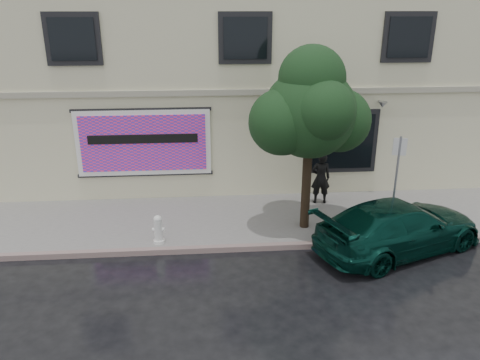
{
  "coord_description": "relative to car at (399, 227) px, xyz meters",
  "views": [
    {
      "loc": [
        -1.31,
        -9.44,
        6.09
      ],
      "look_at": [
        -0.37,
        2.2,
        1.74
      ],
      "focal_mm": 35.0,
      "sensor_mm": 36.0,
      "label": 1
    }
  ],
  "objects": [
    {
      "name": "ground",
      "position": [
        -3.73,
        -1.2,
        -0.68
      ],
      "size": [
        90.0,
        90.0,
        0.0
      ],
      "primitive_type": "plane",
      "color": "black",
      "rests_on": "ground"
    },
    {
      "name": "sidewalk",
      "position": [
        -3.73,
        2.05,
        -0.61
      ],
      "size": [
        20.0,
        3.5,
        0.15
      ],
      "primitive_type": "cube",
      "color": "gray",
      "rests_on": "ground"
    },
    {
      "name": "curb",
      "position": [
        -3.73,
        0.3,
        -0.61
      ],
      "size": [
        20.0,
        0.18,
        0.16
      ],
      "primitive_type": "cube",
      "color": "gray",
      "rests_on": "ground"
    },
    {
      "name": "building",
      "position": [
        -3.72,
        7.8,
        2.82
      ],
      "size": [
        20.0,
        8.12,
        7.0
      ],
      "color": "beige",
      "rests_on": "ground"
    },
    {
      "name": "billboard",
      "position": [
        -6.93,
        3.72,
        1.37
      ],
      "size": [
        4.3,
        0.16,
        2.2
      ],
      "color": "white",
      "rests_on": "ground"
    },
    {
      "name": "car",
      "position": [
        0.0,
        0.0,
        0.0
      ],
      "size": [
        5.13,
        3.65,
        1.37
      ],
      "primitive_type": "imported",
      "rotation": [
        0.0,
        0.0,
        1.95
      ],
      "color": "#072D25",
      "rests_on": "ground"
    },
    {
      "name": "pedestrian",
      "position": [
        -1.38,
        2.98,
        0.3
      ],
      "size": [
        0.63,
        0.43,
        1.67
      ],
      "primitive_type": "imported",
      "rotation": [
        0.0,
        0.0,
        3.1
      ],
      "color": "black",
      "rests_on": "sidewalk"
    },
    {
      "name": "umbrella",
      "position": [
        -1.38,
        2.98,
        1.5
      ],
      "size": [
        1.03,
        1.03,
        0.72
      ],
      "primitive_type": "imported",
      "rotation": [
        0.0,
        0.0,
        0.06
      ],
      "color": "black",
      "rests_on": "pedestrian"
    },
    {
      "name": "street_tree",
      "position": [
        -2.23,
        1.3,
        2.76
      ],
      "size": [
        2.42,
        2.42,
        4.52
      ],
      "color": "black",
      "rests_on": "sidewalk"
    },
    {
      "name": "fire_hydrant",
      "position": [
        -6.3,
        0.65,
        -0.15
      ],
      "size": [
        0.32,
        0.3,
        0.79
      ],
      "rotation": [
        0.0,
        0.0,
        -0.4
      ],
      "color": "silver",
      "rests_on": "sidewalk"
    },
    {
      "name": "sign_pole",
      "position": [
        -0.03,
        0.5,
        1.15
      ],
      "size": [
        0.35,
        0.09,
        2.83
      ],
      "rotation": [
        0.0,
        0.0,
        -0.21
      ],
      "color": "#95969D",
      "rests_on": "sidewalk"
    }
  ]
}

